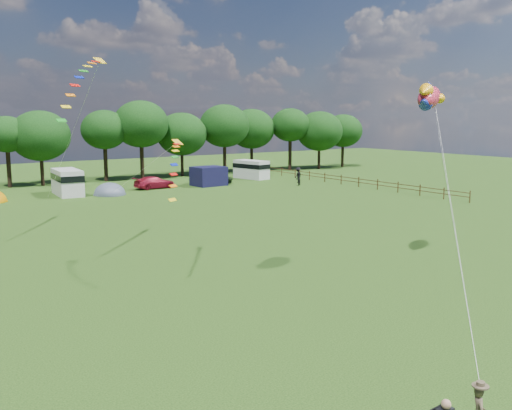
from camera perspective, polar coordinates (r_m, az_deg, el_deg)
ground_plane at (r=23.38m, az=11.48°, el=-12.30°), size 180.00×180.00×0.00m
tree_line at (r=73.12m, az=-17.94°, el=6.96°), size 102.98×10.98×10.27m
fence at (r=69.26m, az=9.36°, el=2.49°), size 0.12×33.12×1.20m
car_c at (r=66.70m, az=-10.10°, el=2.23°), size 4.74×2.15×1.40m
car_d at (r=70.44m, az=-4.47°, el=2.72°), size 5.87×4.24×1.46m
campervan_c at (r=63.57m, az=-18.35°, el=2.27°), size 2.81×5.72×2.72m
campervan_d at (r=75.89m, az=-0.48°, el=3.64°), size 3.04×5.29×2.44m
tent_greyblue at (r=62.63m, az=-14.41°, el=1.02°), size 3.43×3.76×2.55m
awning_navy at (r=68.67m, az=-4.76°, el=2.90°), size 3.82×3.17×2.28m
fish_kite at (r=33.31m, az=16.84°, el=10.28°), size 3.44×2.42×1.84m
streamer_kite_b at (r=34.66m, az=-16.74°, el=12.21°), size 4.35×4.62×3.82m
streamer_kite_c at (r=30.52m, az=-8.06°, el=4.67°), size 3.10×4.80×2.77m
walker_a at (r=68.70m, az=4.21°, el=2.60°), size 0.87×0.72×1.55m
walker_b at (r=71.66m, az=4.22°, el=3.02°), size 1.37×1.00×1.92m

